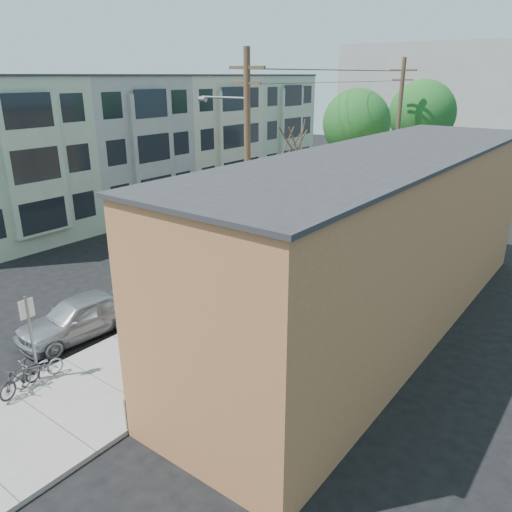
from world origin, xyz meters
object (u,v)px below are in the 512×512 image
Objects in this scene: parking_meter_near at (190,284)px; cyclist at (146,333)px; patio_chair_b at (159,378)px; bus at (357,175)px; tree_bare at (289,211)px; parked_bike_b at (39,369)px; tree_leafy_mid at (357,123)px; sign_post at (30,330)px; patio_chair_a at (213,351)px; patron_grey at (217,316)px; parking_meter_far at (291,239)px; car_2 at (251,246)px; car_4 at (352,203)px; patron_green at (181,358)px; car_3 at (309,221)px; tree_leafy_far at (422,114)px; parked_bike_a at (20,377)px; car_0 at (80,316)px; utility_pole_near at (246,165)px; car_1 at (180,275)px.

parking_meter_near is 0.67× the size of cyclist.
bus is at bearing 91.08° from patio_chair_b.
tree_bare reaches higher than parked_bike_b.
cyclist is 1.15× the size of parked_bike_b.
sign_post is at bearing -91.29° from tree_leafy_mid.
cyclist reaches higher than patio_chair_a.
bus is at bearing 114.49° from tree_leafy_mid.
tree_leafy_mid is (0.45, 20.03, 4.65)m from sign_post.
patron_grey is at bearing 145.28° from patio_chair_a.
parking_meter_far is 9.49m from patron_grey.
car_4 is (0.00, 11.34, 0.07)m from car_2.
patron_green reaches higher than car_3.
tree_bare reaches higher than sign_post.
tree_leafy_far is 25.82m from patron_grey.
patron_green is 4.43m from parked_bike_b.
patio_chair_b is 30.32m from bus.
parked_bike_a is 32.07m from bus.
patio_chair_a is 2.29m from cyclist.
sign_post is 2.26× the size of parking_meter_far.
tree_leafy_mid is 20.94m from parked_bike_b.
bus reaches higher than parking_meter_near.
tree_leafy_far is at bearing 73.02° from parked_bike_a.
parked_bike_a is 0.35× the size of car_0.
cyclist is 0.39× the size of car_2.
patron_green is at bearing -83.26° from tree_leafy_far.
car_4 is at bearing -144.16° from patron_grey.
patron_green is at bearing -79.32° from tree_leafy_mid.
utility_pole_near reaches higher than patron_green.
parking_meter_far reaches higher than parked_bike_a.
parking_meter_far is 14.42m from parked_bike_b.
tree_leafy_far reaches higher than tree_leafy_mid.
patio_chair_a is 20.86m from car_4.
bus reaches higher than car_1.
patron_grey is at bearing -72.39° from parking_meter_far.
car_1 is at bearing -95.03° from tree_leafy_far.
tree_leafy_far is at bearing 88.04° from parking_meter_far.
cyclist is 3.37m from parked_bike_b.
parked_bike_a is (-2.54, -5.97, -0.38)m from patron_grey.
car_3 reaches higher than parking_meter_near.
patio_chair_a is 15.47m from car_3.
tree_leafy_far is (0.45, 30.46, 4.60)m from sign_post.
tree_leafy_mid is at bearing -148.11° from patron_grey.
utility_pole_near reaches higher than bus.
patron_grey reaches higher than parking_meter_near.
sign_post is 1.65× the size of patron_green.
tree_leafy_far is at bearing 90.91° from car_0.
sign_post reaches higher than parking_meter_near.
tree_leafy_mid is at bearing 34.47° from car_3.
patio_chair_b is at bearing 164.97° from cyclist.
sign_post is 0.60× the size of car_4.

